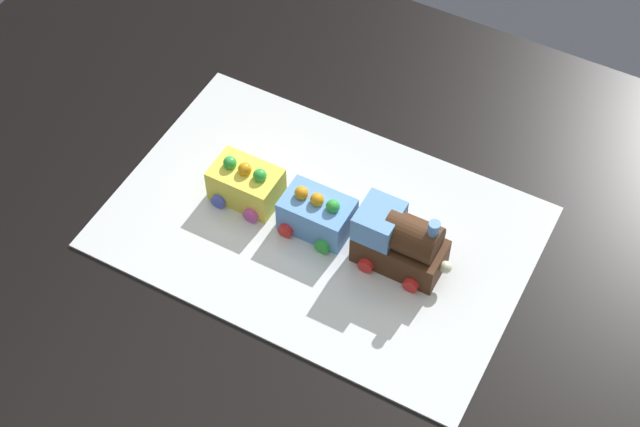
% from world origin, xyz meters
% --- Properties ---
extents(ground_plane, '(8.00, 8.00, 0.00)m').
position_xyz_m(ground_plane, '(0.00, 0.00, 0.00)').
color(ground_plane, '#2D3038').
extents(dining_table, '(1.40, 1.00, 0.74)m').
position_xyz_m(dining_table, '(0.00, 0.00, 0.63)').
color(dining_table, black).
rests_on(dining_table, ground).
extents(cake_board, '(0.60, 0.40, 0.00)m').
position_xyz_m(cake_board, '(-0.04, 0.02, 0.74)').
color(cake_board, silver).
rests_on(cake_board, dining_table).
extents(cake_locomotive, '(0.14, 0.08, 0.12)m').
position_xyz_m(cake_locomotive, '(-0.16, 0.03, 0.79)').
color(cake_locomotive, '#472816').
rests_on(cake_locomotive, cake_board).
extents(cake_car_hopper_sky_blue, '(0.10, 0.08, 0.07)m').
position_xyz_m(cake_car_hopper_sky_blue, '(-0.03, 0.03, 0.77)').
color(cake_car_hopper_sky_blue, '#669EEA').
rests_on(cake_car_hopper_sky_blue, cake_board).
extents(cake_car_tanker_lemon, '(0.10, 0.08, 0.07)m').
position_xyz_m(cake_car_tanker_lemon, '(0.09, 0.03, 0.77)').
color(cake_car_tanker_lemon, '#F4E04C').
rests_on(cake_car_tanker_lemon, cake_board).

